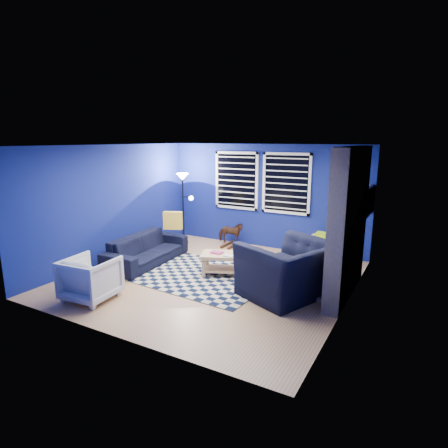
% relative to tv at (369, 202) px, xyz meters
% --- Properties ---
extents(floor, '(5.00, 5.00, 0.00)m').
position_rel_tv_xyz_m(floor, '(-2.45, -2.00, -1.40)').
color(floor, tan).
rests_on(floor, ground).
extents(ceiling, '(5.00, 5.00, 0.00)m').
position_rel_tv_xyz_m(ceiling, '(-2.45, -2.00, 1.10)').
color(ceiling, white).
rests_on(ceiling, wall_back).
extents(wall_back, '(5.00, 0.00, 5.00)m').
position_rel_tv_xyz_m(wall_back, '(-2.45, 0.50, -0.15)').
color(wall_back, navy).
rests_on(wall_back, floor).
extents(wall_left, '(0.00, 5.00, 5.00)m').
position_rel_tv_xyz_m(wall_left, '(-4.95, -2.00, -0.15)').
color(wall_left, navy).
rests_on(wall_left, floor).
extents(wall_right, '(0.00, 5.00, 5.00)m').
position_rel_tv_xyz_m(wall_right, '(0.05, -2.00, -0.15)').
color(wall_right, navy).
rests_on(wall_right, floor).
extents(fireplace, '(0.65, 2.00, 2.50)m').
position_rel_tv_xyz_m(fireplace, '(-0.09, -1.50, -0.20)').
color(fireplace, gray).
rests_on(fireplace, floor).
extents(window_left, '(1.17, 0.06, 1.42)m').
position_rel_tv_xyz_m(window_left, '(-3.20, 0.46, 0.20)').
color(window_left, black).
rests_on(window_left, wall_back).
extents(window_right, '(1.17, 0.06, 1.42)m').
position_rel_tv_xyz_m(window_right, '(-1.90, 0.46, 0.20)').
color(window_right, black).
rests_on(window_right, wall_back).
extents(tv, '(0.07, 1.00, 0.58)m').
position_rel_tv_xyz_m(tv, '(0.00, 0.00, 0.00)').
color(tv, black).
rests_on(tv, wall_right).
extents(rug, '(2.63, 2.17, 0.02)m').
position_rel_tv_xyz_m(rug, '(-2.59, -2.00, -1.39)').
color(rug, black).
rests_on(rug, floor).
extents(sofa, '(2.13, 0.95, 0.61)m').
position_rel_tv_xyz_m(sofa, '(-4.13, -1.89, -1.10)').
color(sofa, black).
rests_on(sofa, floor).
extents(armchair_big, '(1.82, 1.72, 0.94)m').
position_rel_tv_xyz_m(armchair_big, '(-0.89, -2.08, -0.93)').
color(armchair_big, black).
rests_on(armchair_big, floor).
extents(armchair_bent, '(0.84, 0.87, 0.72)m').
position_rel_tv_xyz_m(armchair_bent, '(-3.70, -3.79, -1.04)').
color(armchair_bent, gray).
rests_on(armchair_bent, floor).
extents(rocking_horse, '(0.46, 0.69, 0.54)m').
position_rel_tv_xyz_m(rocking_horse, '(-3.17, 0.13, -1.06)').
color(rocking_horse, '#432B15').
rests_on(rocking_horse, floor).
extents(coffee_table, '(1.05, 0.83, 0.46)m').
position_rel_tv_xyz_m(coffee_table, '(-2.31, -1.72, -1.08)').
color(coffee_table, tan).
rests_on(coffee_table, rug).
extents(cabinet, '(0.62, 0.43, 0.59)m').
position_rel_tv_xyz_m(cabinet, '(-0.90, 0.25, -1.14)').
color(cabinet, tan).
rests_on(cabinet, floor).
extents(floor_lamp, '(0.48, 0.30, 1.78)m').
position_rel_tv_xyz_m(floor_lamp, '(-4.33, -0.21, 0.06)').
color(floor_lamp, black).
rests_on(floor_lamp, floor).
extents(throw_pillow, '(0.44, 0.28, 0.40)m').
position_rel_tv_xyz_m(throw_pillow, '(-3.98, -1.14, -0.59)').
color(throw_pillow, yellow).
rests_on(throw_pillow, sofa).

